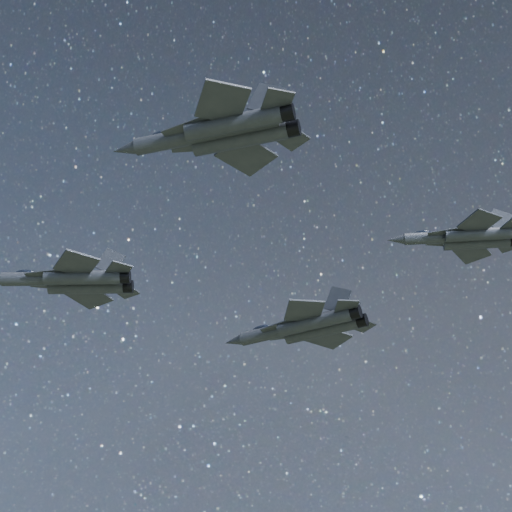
# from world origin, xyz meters

# --- Properties ---
(jet_lead) EXTENTS (19.32, 13.10, 4.86)m
(jet_lead) POSITION_xyz_m (-20.45, 3.08, 157.05)
(jet_lead) COLOR #32353E
(jet_left) EXTENTS (19.66, 13.59, 4.94)m
(jet_left) POSITION_xyz_m (5.76, 14.77, 152.83)
(jet_left) COLOR #32353E
(jet_right) EXTENTS (18.86, 13.47, 4.82)m
(jet_right) POSITION_xyz_m (5.28, -16.95, 156.70)
(jet_right) COLOR #32353E
(jet_slot) EXTENTS (15.22, 10.47, 3.82)m
(jet_slot) POSITION_xyz_m (25.97, 6.81, 156.72)
(jet_slot) COLOR #32353E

